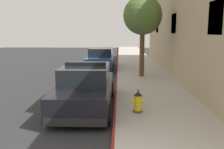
# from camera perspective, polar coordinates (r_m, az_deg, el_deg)

# --- Properties ---
(ground_plane) EXTENTS (31.14, 60.00, 0.20)m
(ground_plane) POSITION_cam_1_polar(r_m,az_deg,el_deg) (14.85, -16.12, -1.99)
(ground_plane) COLOR #2B2B2D
(sidewalk_pavement) EXTENTS (3.16, 60.00, 0.16)m
(sidewalk_pavement) POSITION_cam_1_polar(r_m,az_deg,el_deg) (14.19, 7.60, -1.49)
(sidewalk_pavement) COLOR #ADA89E
(sidewalk_pavement) RESTS_ON ground
(curb_painted_edge) EXTENTS (0.08, 60.00, 0.16)m
(curb_painted_edge) POSITION_cam_1_polar(r_m,az_deg,el_deg) (14.11, 1.04, -1.46)
(curb_painted_edge) COLOR maroon
(curb_painted_edge) RESTS_ON ground
(police_cruiser) EXTENTS (1.94, 4.84, 1.68)m
(police_cruiser) POSITION_cam_1_polar(r_m,az_deg,el_deg) (9.43, -5.86, -2.99)
(police_cruiser) COLOR black
(police_cruiser) RESTS_ON ground
(parked_car_silver_ahead) EXTENTS (1.94, 4.84, 1.56)m
(parked_car_silver_ahead) POSITION_cam_1_polar(r_m,az_deg,el_deg) (19.12, -2.50, 3.45)
(parked_car_silver_ahead) COLOR navy
(parked_car_silver_ahead) RESTS_ON ground
(fire_hydrant) EXTENTS (0.44, 0.40, 0.76)m
(fire_hydrant) POSITION_cam_1_polar(r_m,az_deg,el_deg) (8.48, 5.77, -6.07)
(fire_hydrant) COLOR #4C4C51
(fire_hydrant) RESTS_ON sidewalk_pavement
(street_tree) EXTENTS (2.23, 2.23, 4.64)m
(street_tree) POSITION_cam_1_polar(r_m,az_deg,el_deg) (15.14, 6.83, 12.79)
(street_tree) COLOR brown
(street_tree) RESTS_ON sidewalk_pavement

